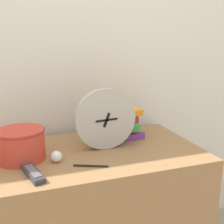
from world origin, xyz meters
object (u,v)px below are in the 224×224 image
at_px(crumpled_paper_ball, 56,157).
at_px(book_stack, 118,124).
at_px(pen, 91,166).
at_px(tv_remote, 33,173).
at_px(desk_clock, 105,119).
at_px(basket, 21,143).

bearing_deg(crumpled_paper_ball, book_stack, 31.15).
xyz_separation_m(book_stack, pen, (-0.22, -0.30, -0.07)).
bearing_deg(crumpled_paper_ball, tv_remote, -135.00).
bearing_deg(crumpled_paper_ball, desk_clock, 18.61).
height_order(book_stack, basket, book_stack).
bearing_deg(crumpled_paper_ball, basket, 151.87).
height_order(basket, crumpled_paper_ball, basket).
bearing_deg(crumpled_paper_ball, pen, -36.29).
height_order(book_stack, pen, book_stack).
xyz_separation_m(basket, crumpled_paper_ball, (0.13, -0.07, -0.05)).
relative_size(tv_remote, pen, 1.22).
distance_m(book_stack, basket, 0.50).
bearing_deg(basket, crumpled_paper_ball, -28.13).
bearing_deg(book_stack, desk_clock, -129.70).
distance_m(book_stack, pen, 0.38).
height_order(basket, tv_remote, basket).
relative_size(book_stack, pen, 1.88).
bearing_deg(tv_remote, pen, 1.94).
relative_size(desk_clock, tv_remote, 1.75).
bearing_deg(pen, desk_clock, 55.89).
bearing_deg(tv_remote, basket, 102.37).
xyz_separation_m(tv_remote, pen, (0.22, 0.01, -0.01)).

